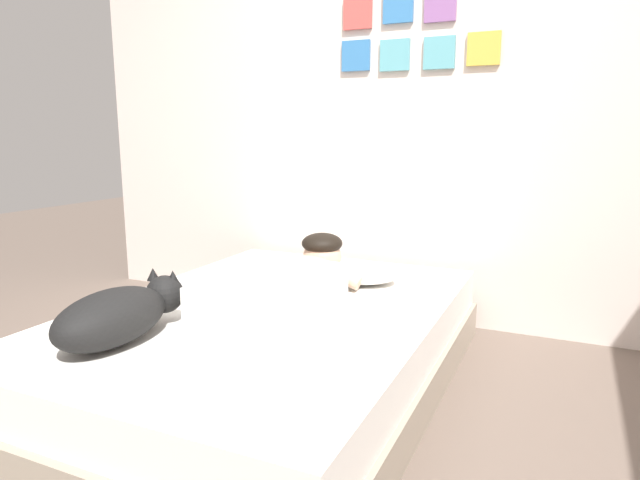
% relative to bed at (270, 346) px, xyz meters
% --- Properties ---
extents(ground_plane, '(12.97, 12.97, 0.00)m').
position_rel_bed_xyz_m(ground_plane, '(0.33, -0.54, -0.18)').
color(ground_plane, '#66564C').
extents(back_wall, '(4.49, 0.12, 2.50)m').
position_rel_bed_xyz_m(back_wall, '(0.33, 1.18, 1.07)').
color(back_wall, silver).
rests_on(back_wall, ground).
extents(bed, '(1.47, 2.10, 0.36)m').
position_rel_bed_xyz_m(bed, '(0.00, 0.00, 0.00)').
color(bed, gray).
rests_on(bed, ground).
extents(pillow, '(0.52, 0.32, 0.11)m').
position_rel_bed_xyz_m(pillow, '(0.16, 0.53, 0.24)').
color(pillow, white).
rests_on(pillow, bed).
extents(person_lying, '(0.43, 0.92, 0.27)m').
position_rel_bed_xyz_m(person_lying, '(0.08, 0.02, 0.29)').
color(person_lying, white).
rests_on(person_lying, bed).
extents(dog, '(0.26, 0.57, 0.21)m').
position_rel_bed_xyz_m(dog, '(-0.29, -0.59, 0.29)').
color(dog, black).
rests_on(dog, bed).
extents(coffee_cup, '(0.12, 0.09, 0.07)m').
position_rel_bed_xyz_m(coffee_cup, '(0.16, 0.46, 0.22)').
color(coffee_cup, white).
rests_on(coffee_cup, bed).
extents(cell_phone, '(0.07, 0.14, 0.01)m').
position_rel_bed_xyz_m(cell_phone, '(0.23, -0.19, 0.19)').
color(cell_phone, black).
rests_on(cell_phone, bed).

